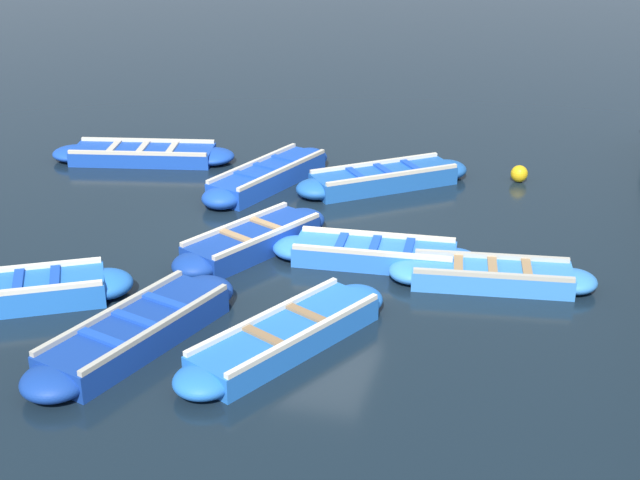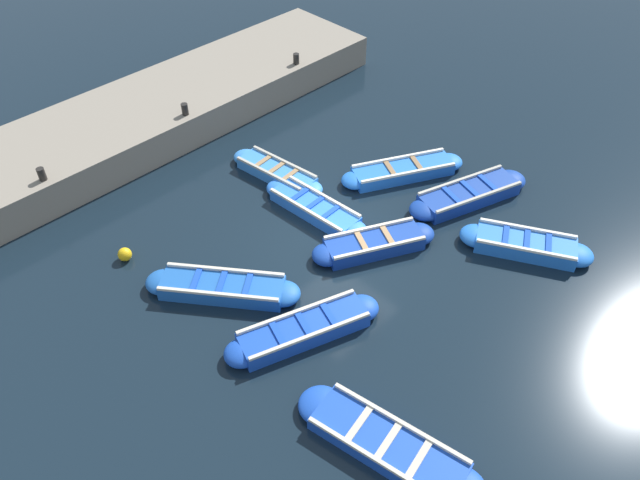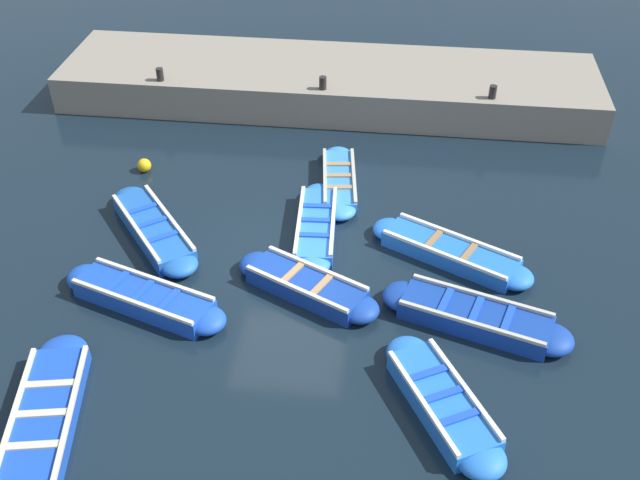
{
  "view_description": "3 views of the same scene",
  "coord_description": "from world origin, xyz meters",
  "views": [
    {
      "loc": [
        3.85,
        -13.35,
        6.13
      ],
      "look_at": [
        0.54,
        -0.93,
        0.53
      ],
      "focal_mm": 50.0,
      "sensor_mm": 36.0,
      "label": 1
    },
    {
      "loc": [
        -7.86,
        8.43,
        10.99
      ],
      "look_at": [
        0.12,
        0.56,
        0.45
      ],
      "focal_mm": 35.0,
      "sensor_mm": 36.0,
      "label": 2
    },
    {
      "loc": [
        -11.99,
        -2.12,
        10.09
      ],
      "look_at": [
        0.62,
        -0.61,
        0.34
      ],
      "focal_mm": 42.0,
      "sensor_mm": 36.0,
      "label": 3
    }
  ],
  "objects": [
    {
      "name": "boat_bow_out",
      "position": [
        -1.48,
        2.64,
        0.2
      ],
      "size": [
        1.91,
        3.72,
        0.45
      ],
      "color": "#1947B7",
      "rests_on": "ground"
    },
    {
      "name": "boat_stern_in",
      "position": [
        -4.56,
        3.39,
        0.15
      ],
      "size": [
        4.07,
        1.66,
        0.37
      ],
      "color": "#1947B7",
      "rests_on": "ground"
    },
    {
      "name": "boat_tucked",
      "position": [
        3.23,
        -0.77,
        0.16
      ],
      "size": [
        3.24,
        1.09,
        0.38
      ],
      "color": "#3884E0",
      "rests_on": "ground"
    },
    {
      "name": "boat_near_quay",
      "position": [
        -3.44,
        -3.18,
        0.19
      ],
      "size": [
        3.28,
        2.31,
        0.44
      ],
      "color": "blue",
      "rests_on": "ground"
    },
    {
      "name": "boat_drifting",
      "position": [
        1.33,
        -0.44,
        0.17
      ],
      "size": [
        3.43,
        0.99,
        0.39
      ],
      "color": "blue",
      "rests_on": "ground"
    },
    {
      "name": "boat_centre",
      "position": [
        0.77,
        3.13,
        0.18
      ],
      "size": [
        3.41,
        2.91,
        0.42
      ],
      "color": "#1E59AD",
      "rests_on": "ground"
    },
    {
      "name": "buoy_orange_near",
      "position": [
        3.36,
        4.15,
        0.17
      ],
      "size": [
        0.34,
        0.34,
        0.34
      ],
      "primitive_type": "sphere",
      "color": "#EAB214",
      "rests_on": "ground"
    },
    {
      "name": "boat_broadside",
      "position": [
        -0.74,
        -0.51,
        0.19
      ],
      "size": [
        2.15,
        3.26,
        0.44
      ],
      "color": "navy",
      "rests_on": "ground"
    },
    {
      "name": "boat_end_of_row",
      "position": [
        0.73,
        -3.39,
        0.18
      ],
      "size": [
        2.38,
        3.65,
        0.41
      ],
      "color": "blue",
      "rests_on": "ground"
    },
    {
      "name": "boat_mid_row",
      "position": [
        -1.25,
        -3.83,
        0.19
      ],
      "size": [
        1.94,
        3.81,
        0.44
      ],
      "color": "navy",
      "rests_on": "ground"
    },
    {
      "name": "ground_plane",
      "position": [
        0.0,
        0.0,
        0.0
      ],
      "size": [
        120.0,
        120.0,
        0.0
      ],
      "primitive_type": "plane",
      "color": "black"
    }
  ]
}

